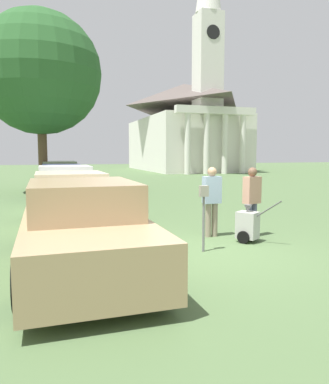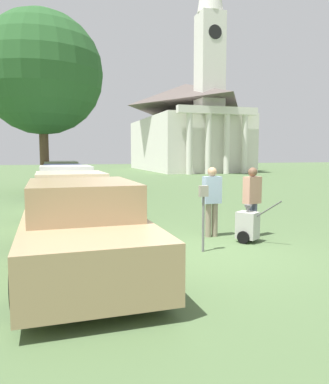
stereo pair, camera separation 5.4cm
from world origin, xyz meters
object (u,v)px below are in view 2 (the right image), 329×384
object	(u,v)px
parked_car_navy	(63,183)
equipment_cart	(248,225)
person_worker	(212,197)
parked_car_cream	(71,202)
person_supervisor	(252,198)
parking_meter	(203,206)
parked_car_tan	(82,228)
parked_car_white	(66,190)
parked_car_sage	(61,178)
church	(187,122)

from	to	relation	value
parked_car_navy	equipment_cart	distance (m)	10.35
person_worker	equipment_cart	xyz separation A→B (m)	(0.55, -0.74, -0.56)
parked_car_cream	person_supervisor	world-z (taller)	person_supervisor
parking_meter	person_supervisor	size ratio (longest dim) A/B	0.81
parked_car_tan	equipment_cart	bearing A→B (deg)	12.40
parking_meter	parked_car_navy	bearing A→B (deg)	103.53
parked_car_white	parked_car_sage	world-z (taller)	parked_car_sage
parked_car_tan	parked_car_navy	size ratio (longest dim) A/B	1.07
person_worker	church	bearing A→B (deg)	-112.50
parked_car_navy	parked_car_sage	xyz separation A→B (m)	(-0.00, 3.06, 0.03)
person_supervisor	equipment_cart	world-z (taller)	person_supervisor
parked_car_cream	church	xyz separation A→B (m)	(14.72, 30.91, 4.84)
person_supervisor	church	distance (m)	35.25
parked_car_sage	person_supervisor	world-z (taller)	person_supervisor
parked_car_cream	parked_car_white	bearing A→B (deg)	89.17
parked_car_tan	parked_car_cream	xyz separation A→B (m)	(-0.00, 3.69, -0.01)
parked_car_navy	person_supervisor	distance (m)	10.08
parked_car_white	person_worker	xyz separation A→B (m)	(3.16, -5.28, 0.23)
parked_car_navy	church	distance (m)	28.62
parking_meter	parked_car_cream	bearing A→B (deg)	126.60
parked_car_cream	parked_car_tan	bearing A→B (deg)	-90.83
parking_meter	church	bearing A→B (deg)	70.25
parked_car_cream	parked_car_navy	size ratio (longest dim) A/B	1.01
parked_car_sage	parking_meter	world-z (taller)	parked_car_sage
parked_car_navy	person_supervisor	xyz separation A→B (m)	(4.06, -9.22, 0.25)
parked_car_navy	person_worker	world-z (taller)	person_worker
parked_car_white	person_supervisor	distance (m)	6.91
parked_car_sage	person_supervisor	distance (m)	12.93
equipment_cart	church	distance (m)	35.85
parking_meter	equipment_cart	distance (m)	1.47
parking_meter	person_supervisor	distance (m)	1.86
equipment_cart	parked_car_sage	bearing A→B (deg)	70.85
parked_car_cream	parked_car_white	world-z (taller)	parked_car_white
parked_car_white	person_worker	size ratio (longest dim) A/B	2.83
parked_car_navy	church	world-z (taller)	church
parked_car_sage	parking_meter	distance (m)	13.41
equipment_cart	parked_car_cream	bearing A→B (deg)	107.40
parked_car_sage	person_worker	xyz separation A→B (m)	(3.16, -11.97, 0.22)
parked_car_cream	parking_meter	xyz separation A→B (m)	(2.44, -3.28, 0.24)
person_worker	person_supervisor	distance (m)	0.95
parked_car_navy	equipment_cart	world-z (taller)	parked_car_navy
parked_car_navy	person_worker	distance (m)	9.47
parked_car_sage	church	size ratio (longest dim) A/B	0.21
parked_car_sage	person_supervisor	xyz separation A→B (m)	(4.06, -12.27, 0.22)
parked_car_tan	person_supervisor	xyz separation A→B (m)	(4.06, 1.32, 0.24)
parked_car_navy	church	xyz separation A→B (m)	(14.72, 24.07, 4.84)
parked_car_tan	parked_car_white	world-z (taller)	parked_car_white
parked_car_white	person_supervisor	bearing A→B (deg)	-54.78
parking_meter	person_supervisor	world-z (taller)	person_supervisor
parked_car_navy	parked_car_sage	world-z (taller)	parked_car_sage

